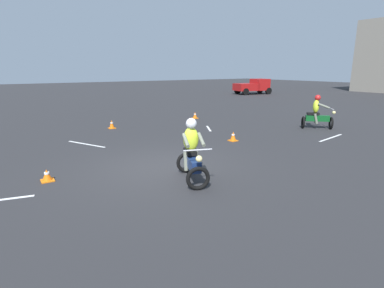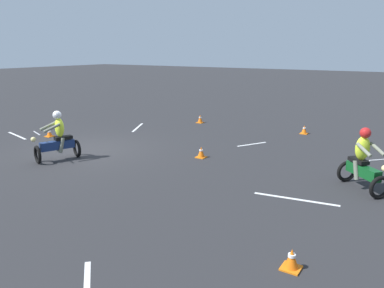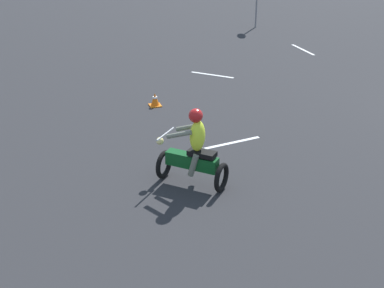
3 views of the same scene
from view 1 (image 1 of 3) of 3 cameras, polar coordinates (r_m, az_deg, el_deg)
name	(u,v)px [view 1 (image 1 of 3)]	position (r m, az deg, el deg)	size (l,w,h in m)	color
ground_plane	(162,168)	(9.03, -5.83, -4.50)	(120.00, 120.00, 0.00)	#28282B
motorcycle_rider_foreground	(192,154)	(7.78, -0.06, -1.90)	(1.55, 1.07, 1.66)	black
motorcycle_rider_background	(317,114)	(15.87, 22.72, 5.28)	(1.40, 1.43, 1.66)	black
pickup_truck	(253,86)	(35.90, 11.59, 10.77)	(2.65, 4.41, 1.73)	black
traffic_cone_near_left	(195,115)	(17.85, 0.58, 5.48)	(0.32, 0.32, 0.38)	orange
traffic_cone_near_right	(47,175)	(8.78, -25.90, -5.41)	(0.32, 0.32, 0.32)	orange
traffic_cone_mid_left	(112,124)	(15.34, -15.03, 3.62)	(0.32, 0.32, 0.41)	orange
traffic_cone_far_right	(233,136)	(12.34, 7.84, 1.43)	(0.32, 0.32, 0.38)	orange
lane_stripe_n	(331,138)	(14.13, 24.95, 1.09)	(0.10, 2.07, 0.01)	silver
lane_stripe_nw	(209,128)	(14.84, 3.21, 2.98)	(0.10, 1.36, 0.01)	silver
lane_stripe_sw	(86,144)	(12.44, -19.48, -0.02)	(0.10, 2.00, 0.01)	silver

